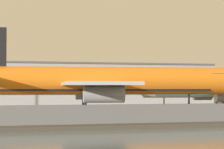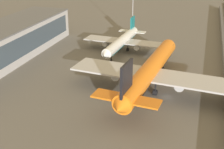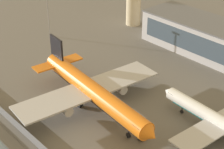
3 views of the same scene
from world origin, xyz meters
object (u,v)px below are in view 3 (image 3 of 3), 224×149
Objects in this scene: passenger_jet_white_teal at (217,121)px; baggage_tug at (143,135)px; cargo_jet_orange at (92,90)px; apron_light_mast_apron_east at (48,11)px.

baggage_tug is at bearing -126.56° from passenger_jet_white_teal.
cargo_jet_orange is 36.27m from passenger_jet_white_teal.
apron_light_mast_apron_east reaches higher than passenger_jet_white_teal.
cargo_jet_orange is 2.72× the size of apron_light_mast_apron_east.
apron_light_mast_apron_east is at bearing 159.08° from cargo_jet_orange.
passenger_jet_white_teal is 20.26m from baggage_tug.
passenger_jet_white_teal is at bearing -2.28° from apron_light_mast_apron_east.
passenger_jet_white_teal reaches higher than baggage_tug.
baggage_tug is (20.04, 1.11, -5.33)m from cargo_jet_orange.
apron_light_mast_apron_east reaches higher than baggage_tug.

